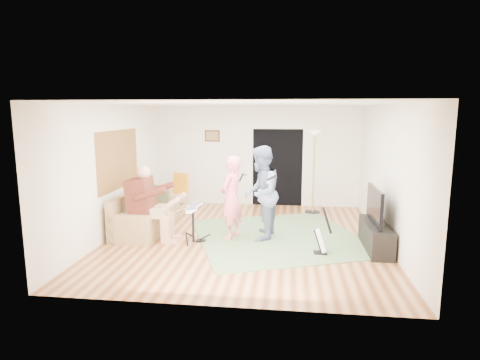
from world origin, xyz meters
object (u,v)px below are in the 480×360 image
singer (231,198)px  guitarist (261,193)px  drum_kit (193,226)px  television (375,205)px  torchiere_lamp (314,157)px  dining_chair (178,200)px  tv_cabinet (376,236)px  sofa (142,218)px  guitar_spare (321,241)px

singer → guitarist: size_ratio=0.89×
drum_kit → television: bearing=-0.3°
guitarist → torchiere_lamp: (1.17, 2.28, 0.49)m
dining_chair → tv_cabinet: bearing=-6.0°
sofa → dining_chair: dining_chair is taller
torchiere_lamp → television: torchiere_lamp is taller
tv_cabinet → television: size_ratio=1.18×
dining_chair → torchiere_lamp: bearing=28.5°
television → torchiere_lamp: bearing=109.9°
torchiere_lamp → tv_cabinet: (1.02, -2.67, -1.19)m
singer → dining_chair: (-1.64, 1.81, -0.48)m
guitar_spare → torchiere_lamp: torchiere_lamp is taller
torchiere_lamp → singer: bearing=-127.3°
singer → guitarist: guitarist is taller
dining_chair → tv_cabinet: dining_chair is taller
drum_kit → guitarist: size_ratio=0.40×
guitarist → guitar_spare: guitarist is taller
guitarist → tv_cabinet: (2.19, -0.39, -0.70)m
sofa → television: size_ratio=1.76×
guitarist → drum_kit: bearing=-69.8°
singer → torchiere_lamp: size_ratio=0.80×
dining_chair → television: bearing=-6.3°
guitar_spare → torchiere_lamp: (0.02, 3.05, 1.19)m
dining_chair → tv_cabinet: (4.42, -2.16, -0.11)m
singer → guitarist: 0.60m
guitar_spare → dining_chair: 4.24m
guitarist → torchiere_lamp: size_ratio=0.90×
sofa → television: bearing=-8.0°
singer → television: size_ratio=1.43×
torchiere_lamp → guitar_spare: bearing=-90.3°
singer → guitar_spare: 1.98m
drum_kit → torchiere_lamp: 3.80m
guitarist → torchiere_lamp: 2.61m
torchiere_lamp → drum_kit: bearing=-133.2°
drum_kit → television: size_ratio=0.64×
torchiere_lamp → dining_chair: bearing=-171.6°
singer → tv_cabinet: size_ratio=1.21×
sofa → dining_chair: (0.37, 1.49, 0.08)m
singer → sofa: bearing=-78.3°
drum_kit → sofa: bearing=153.3°
drum_kit → tv_cabinet: size_ratio=0.54×
torchiere_lamp → television: bearing=-70.1°
sofa → guitarist: size_ratio=1.10×
sofa → guitarist: guitarist is taller
tv_cabinet → television: television is taller
singer → guitarist: bearing=114.4°
singer → dining_chair: size_ratio=1.66×
torchiere_lamp → tv_cabinet: bearing=-69.1°
guitar_spare → tv_cabinet: guitar_spare is taller
singer → guitarist: (0.59, 0.04, 0.10)m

